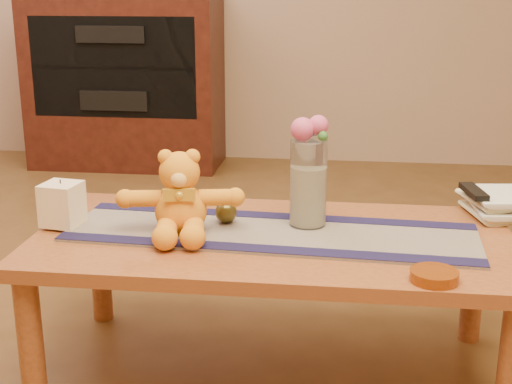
# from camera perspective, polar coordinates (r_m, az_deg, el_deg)

# --- Properties ---
(floor) EXTENTS (5.50, 5.50, 0.00)m
(floor) POSITION_cam_1_polar(r_m,az_deg,el_deg) (2.30, 1.27, -14.02)
(floor) COLOR #513317
(floor) RESTS_ON ground
(coffee_table_top) EXTENTS (1.40, 0.70, 0.04)m
(coffee_table_top) POSITION_cam_1_polar(r_m,az_deg,el_deg) (2.12, 1.35, -3.94)
(coffee_table_top) COLOR brown
(coffee_table_top) RESTS_ON floor
(table_leg_fl) EXTENTS (0.07, 0.07, 0.41)m
(table_leg_fl) POSITION_cam_1_polar(r_m,az_deg,el_deg) (2.11, -17.47, -11.48)
(table_leg_fl) COLOR brown
(table_leg_fl) RESTS_ON floor
(table_leg_fr) EXTENTS (0.07, 0.07, 0.41)m
(table_leg_fr) POSITION_cam_1_polar(r_m,az_deg,el_deg) (1.99, 19.59, -13.54)
(table_leg_fr) COLOR brown
(table_leg_fr) RESTS_ON floor
(table_leg_bl) EXTENTS (0.07, 0.07, 0.41)m
(table_leg_bl) POSITION_cam_1_polar(r_m,az_deg,el_deg) (2.60, -12.27, -5.67)
(table_leg_bl) COLOR brown
(table_leg_bl) RESTS_ON floor
(table_leg_br) EXTENTS (0.07, 0.07, 0.41)m
(table_leg_br) POSITION_cam_1_polar(r_m,az_deg,el_deg) (2.50, 16.89, -6.94)
(table_leg_br) COLOR brown
(table_leg_br) RESTS_ON floor
(persian_runner) EXTENTS (1.22, 0.42, 0.01)m
(persian_runner) POSITION_cam_1_polar(r_m,az_deg,el_deg) (2.12, 1.20, -3.25)
(persian_runner) COLOR #1B1845
(persian_runner) RESTS_ON coffee_table_top
(runner_border_near) EXTENTS (1.20, 0.13, 0.00)m
(runner_border_near) POSITION_cam_1_polar(r_m,az_deg,el_deg) (1.98, 0.54, -4.52)
(runner_border_near) COLOR #151135
(runner_border_near) RESTS_ON persian_runner
(runner_border_far) EXTENTS (1.20, 0.13, 0.00)m
(runner_border_far) POSITION_cam_1_polar(r_m,az_deg,el_deg) (2.25, 1.79, -1.90)
(runner_border_far) COLOR #151135
(runner_border_far) RESTS_ON persian_runner
(teddy_bear) EXTENTS (0.39, 0.34, 0.23)m
(teddy_bear) POSITION_cam_1_polar(r_m,az_deg,el_deg) (2.09, -6.04, -0.11)
(teddy_bear) COLOR orange
(teddy_bear) RESTS_ON persian_runner
(pillar_candle) EXTENTS (0.12, 0.12, 0.13)m
(pillar_candle) POSITION_cam_1_polar(r_m,az_deg,el_deg) (2.23, -15.16, -0.92)
(pillar_candle) COLOR beige
(pillar_candle) RESTS_ON persian_runner
(candle_wick) EXTENTS (0.00, 0.00, 0.01)m
(candle_wick) POSITION_cam_1_polar(r_m,az_deg,el_deg) (2.21, -15.30, 0.81)
(candle_wick) COLOR black
(candle_wick) RESTS_ON pillar_candle
(glass_vase) EXTENTS (0.11, 0.11, 0.26)m
(glass_vase) POSITION_cam_1_polar(r_m,az_deg,el_deg) (2.14, 4.18, 0.70)
(glass_vase) COLOR silver
(glass_vase) RESTS_ON persian_runner
(potpourri_fill) EXTENTS (0.09, 0.09, 0.18)m
(potpourri_fill) POSITION_cam_1_polar(r_m,az_deg,el_deg) (2.15, 4.16, -0.30)
(potpourri_fill) COLOR beige
(potpourri_fill) RESTS_ON glass_vase
(rose_left) EXTENTS (0.07, 0.07, 0.07)m
(rose_left) POSITION_cam_1_polar(r_m,az_deg,el_deg) (2.09, 3.71, 5.00)
(rose_left) COLOR #C64677
(rose_left) RESTS_ON glass_vase
(rose_right) EXTENTS (0.06, 0.06, 0.06)m
(rose_right) POSITION_cam_1_polar(r_m,az_deg,el_deg) (2.10, 4.97, 5.31)
(rose_right) COLOR #C64677
(rose_right) RESTS_ON glass_vase
(blue_flower_back) EXTENTS (0.04, 0.04, 0.04)m
(blue_flower_back) POSITION_cam_1_polar(r_m,az_deg,el_deg) (2.14, 4.59, 5.03)
(blue_flower_back) COLOR #4F63AC
(blue_flower_back) RESTS_ON glass_vase
(blue_flower_side) EXTENTS (0.04, 0.04, 0.04)m
(blue_flower_side) POSITION_cam_1_polar(r_m,az_deg,el_deg) (2.13, 3.49, 4.77)
(blue_flower_side) COLOR #4F63AC
(blue_flower_side) RESTS_ON glass_vase
(leaf_sprig) EXTENTS (0.03, 0.03, 0.03)m
(leaf_sprig) POSITION_cam_1_polar(r_m,az_deg,el_deg) (2.08, 5.34, 4.43)
(leaf_sprig) COLOR #33662D
(leaf_sprig) RESTS_ON glass_vase
(bronze_ball) EXTENTS (0.08, 0.08, 0.07)m
(bronze_ball) POSITION_cam_1_polar(r_m,az_deg,el_deg) (2.18, -2.40, -1.61)
(bronze_ball) COLOR #463C17
(bronze_ball) RESTS_ON persian_runner
(book_bottom) EXTENTS (0.21, 0.25, 0.02)m
(book_bottom) POSITION_cam_1_polar(r_m,az_deg,el_deg) (2.37, 16.69, -1.62)
(book_bottom) COLOR beige
(book_bottom) RESTS_ON coffee_table_top
(book_lower) EXTENTS (0.18, 0.24, 0.02)m
(book_lower) POSITION_cam_1_polar(r_m,az_deg,el_deg) (2.36, 16.87, -1.21)
(book_lower) COLOR beige
(book_lower) RESTS_ON book_bottom
(book_upper) EXTENTS (0.22, 0.26, 0.02)m
(book_upper) POSITION_cam_1_polar(r_m,az_deg,el_deg) (2.36, 16.61, -0.72)
(book_upper) COLOR beige
(book_upper) RESTS_ON book_lower
(book_top) EXTENTS (0.19, 0.24, 0.02)m
(book_top) POSITION_cam_1_polar(r_m,az_deg,el_deg) (2.35, 16.91, -0.31)
(book_top) COLOR beige
(book_top) RESTS_ON book_upper
(tv_remote) EXTENTS (0.07, 0.17, 0.02)m
(tv_remote) POSITION_cam_1_polar(r_m,az_deg,el_deg) (2.34, 16.92, 0.04)
(tv_remote) COLOR black
(tv_remote) RESTS_ON book_top
(amber_dish) EXTENTS (0.16, 0.16, 0.03)m
(amber_dish) POSITION_cam_1_polar(r_m,az_deg,el_deg) (1.84, 13.97, -6.49)
(amber_dish) COLOR #BF5914
(amber_dish) RESTS_ON coffee_table_top
(media_cabinet) EXTENTS (1.20, 0.50, 1.10)m
(media_cabinet) POSITION_cam_1_polar(r_m,az_deg,el_deg) (4.71, -10.32, 8.71)
(media_cabinet) COLOR black
(media_cabinet) RESTS_ON floor
(cabinet_cavity) EXTENTS (1.02, 0.03, 0.61)m
(cabinet_cavity) POSITION_cam_1_polar(r_m,az_deg,el_deg) (4.47, -11.29, 9.68)
(cabinet_cavity) COLOR black
(cabinet_cavity) RESTS_ON media_cabinet
(cabinet_shelf) EXTENTS (1.02, 0.20, 0.02)m
(cabinet_shelf) POSITION_cam_1_polar(r_m,az_deg,el_deg) (4.55, -10.95, 9.81)
(cabinet_shelf) COLOR black
(cabinet_shelf) RESTS_ON media_cabinet
(stereo_upper) EXTENTS (0.42, 0.28, 0.10)m
(stereo_upper) POSITION_cam_1_polar(r_m,az_deg,el_deg) (4.55, -11.01, 12.31)
(stereo_upper) COLOR black
(stereo_upper) RESTS_ON media_cabinet
(stereo_lower) EXTENTS (0.42, 0.28, 0.12)m
(stereo_lower) POSITION_cam_1_polar(r_m,az_deg,el_deg) (4.60, -10.74, 7.39)
(stereo_lower) COLOR black
(stereo_lower) RESTS_ON media_cabinet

